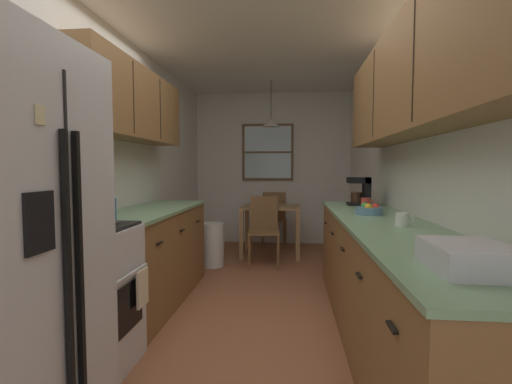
{
  "coord_description": "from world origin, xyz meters",
  "views": [
    {
      "loc": [
        0.32,
        -2.66,
        1.28
      ],
      "look_at": [
        -0.06,
        1.31,
        1.02
      ],
      "focal_mm": 25.81,
      "sensor_mm": 36.0,
      "label": 1
    }
  ],
  "objects": [
    {
      "name": "ground_plane",
      "position": [
        0.0,
        1.0,
        0.0
      ],
      "size": [
        12.0,
        12.0,
        0.0
      ],
      "primitive_type": "plane",
      "color": "#995B3D"
    },
    {
      "name": "wall_left",
      "position": [
        -1.35,
        1.0,
        1.27
      ],
      "size": [
        0.1,
        9.0,
        2.55
      ],
      "primitive_type": "cube",
      "color": "white",
      "rests_on": "ground"
    },
    {
      "name": "wall_right",
      "position": [
        1.35,
        1.0,
        1.27
      ],
      "size": [
        0.1,
        9.0,
        2.55
      ],
      "primitive_type": "cube",
      "color": "white",
      "rests_on": "ground"
    },
    {
      "name": "wall_back",
      "position": [
        0.0,
        3.65,
        1.27
      ],
      "size": [
        4.4,
        0.1,
        2.55
      ],
      "primitive_type": "cube",
      "color": "white",
      "rests_on": "ground"
    },
    {
      "name": "ceiling_slab",
      "position": [
        0.0,
        1.0,
        2.59
      ],
      "size": [
        4.4,
        9.0,
        0.08
      ],
      "primitive_type": "cube",
      "color": "white"
    },
    {
      "name": "stove_range",
      "position": [
        -0.99,
        -0.55,
        0.47
      ],
      "size": [
        0.66,
        0.61,
        1.1
      ],
      "color": "silver",
      "rests_on": "ground"
    },
    {
      "name": "microwave_over_range",
      "position": [
        -1.11,
        -0.55,
        1.68
      ],
      "size": [
        0.39,
        0.61,
        0.32
      ],
      "color": "black"
    },
    {
      "name": "counter_left",
      "position": [
        -1.0,
        0.66,
        0.45
      ],
      "size": [
        0.64,
        1.81,
        0.9
      ],
      "color": "brown",
      "rests_on": "ground"
    },
    {
      "name": "upper_cabinets_left",
      "position": [
        -1.14,
        0.61,
        1.86
      ],
      "size": [
        0.33,
        1.89,
        0.64
      ],
      "color": "brown"
    },
    {
      "name": "counter_right",
      "position": [
        1.0,
        -0.02,
        0.45
      ],
      "size": [
        0.64,
        3.28,
        0.9
      ],
      "color": "brown",
      "rests_on": "ground"
    },
    {
      "name": "upper_cabinets_right",
      "position": [
        1.14,
        -0.07,
        1.88
      ],
      "size": [
        0.33,
        2.96,
        0.75
      ],
      "color": "brown"
    },
    {
      "name": "dining_table",
      "position": [
        0.03,
        2.71,
        0.6
      ],
      "size": [
        0.84,
        0.7,
        0.73
      ],
      "color": "#A87F51",
      "rests_on": "ground"
    },
    {
      "name": "dining_chair_near",
      "position": [
        -0.03,
        2.15,
        0.5
      ],
      "size": [
        0.42,
        0.42,
        0.9
      ],
      "color": "brown",
      "rests_on": "ground"
    },
    {
      "name": "dining_chair_far",
      "position": [
        0.05,
        3.27,
        0.5
      ],
      "size": [
        0.43,
        0.43,
        0.9
      ],
      "color": "brown",
      "rests_on": "ground"
    },
    {
      "name": "pendant_light",
      "position": [
        0.03,
        2.71,
        1.94
      ],
      "size": [
        0.25,
        0.25,
        0.67
      ],
      "color": "black"
    },
    {
      "name": "back_window",
      "position": [
        -0.08,
        3.58,
        1.55
      ],
      "size": [
        0.87,
        0.05,
        0.95
      ],
      "color": "brown"
    },
    {
      "name": "trash_bin",
      "position": [
        -0.7,
        2.01,
        0.28
      ],
      "size": [
        0.31,
        0.31,
        0.57
      ],
      "primitive_type": "cylinder",
      "color": "white",
      "rests_on": "ground"
    },
    {
      "name": "storage_canister",
      "position": [
        -1.0,
        -0.12,
        0.99
      ],
      "size": [
        0.11,
        0.11,
        0.18
      ],
      "color": "#265999",
      "rests_on": "counter_left"
    },
    {
      "name": "dish_towel",
      "position": [
        -0.64,
        -0.4,
        0.5
      ],
      "size": [
        0.02,
        0.16,
        0.24
      ],
      "primitive_type": "cube",
      "color": "beige"
    },
    {
      "name": "coffee_maker",
      "position": [
        1.04,
        1.18,
        1.05
      ],
      "size": [
        0.22,
        0.18,
        0.29
      ],
      "color": "black",
      "rests_on": "counter_right"
    },
    {
      "name": "mug_by_coffeemaker",
      "position": [
        1.02,
        0.82,
        0.95
      ],
      "size": [
        0.12,
        0.09,
        0.1
      ],
      "color": "#BF3F33",
      "rests_on": "counter_right"
    },
    {
      "name": "mug_spare",
      "position": [
        1.05,
        -0.2,
        0.94
      ],
      "size": [
        0.12,
        0.08,
        0.09
      ],
      "color": "white",
      "rests_on": "counter_right"
    },
    {
      "name": "fruit_bowl",
      "position": [
        0.96,
        0.41,
        0.94
      ],
      "size": [
        0.22,
        0.22,
        0.09
      ],
      "color": "#597F9E",
      "rests_on": "counter_right"
    },
    {
      "name": "dish_rack",
      "position": [
        0.97,
        -1.27,
        0.95
      ],
      "size": [
        0.28,
        0.34,
        0.1
      ],
      "primitive_type": "cube",
      "color": "silver",
      "rests_on": "counter_right"
    },
    {
      "name": "table_serving_bowl",
      "position": [
        -0.04,
        2.77,
        0.76
      ],
      "size": [
        0.19,
        0.19,
        0.06
      ],
      "primitive_type": "cylinder",
      "color": "#4C7299",
      "rests_on": "dining_table"
    }
  ]
}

